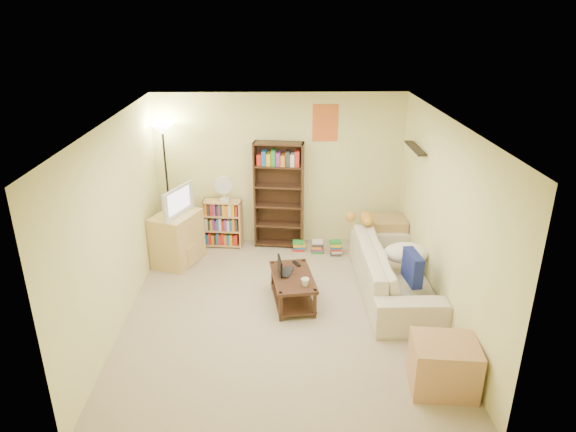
{
  "coord_description": "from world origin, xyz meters",
  "views": [
    {
      "loc": [
        -0.06,
        -5.77,
        3.69
      ],
      "look_at": [
        0.1,
        0.75,
        1.05
      ],
      "focal_mm": 32.0,
      "sensor_mm": 36.0,
      "label": 1
    }
  ],
  "objects_px": {
    "side_table": "(387,235)",
    "short_bookshelf": "(223,223)",
    "mug": "(305,282)",
    "end_cabinet": "(444,365)",
    "coffee_table": "(293,285)",
    "floor_lamp": "(164,151)",
    "tall_bookshelf": "(279,193)",
    "laptop": "(290,272)",
    "television": "(174,201)",
    "sofa": "(394,271)",
    "tabby_cat": "(364,218)",
    "tv_stand": "(177,238)",
    "desk_fan": "(224,188)"
  },
  "relations": [
    {
      "from": "side_table",
      "to": "short_bookshelf",
      "type": "bearing_deg",
      "value": 172.75
    },
    {
      "from": "mug",
      "to": "end_cabinet",
      "type": "height_order",
      "value": "end_cabinet"
    },
    {
      "from": "coffee_table",
      "to": "floor_lamp",
      "type": "xyz_separation_m",
      "value": [
        -1.95,
        1.84,
        1.37
      ]
    },
    {
      "from": "end_cabinet",
      "to": "mug",
      "type": "bearing_deg",
      "value": 133.33
    },
    {
      "from": "tall_bookshelf",
      "to": "short_bookshelf",
      "type": "distance_m",
      "value": 1.07
    },
    {
      "from": "short_bookshelf",
      "to": "laptop",
      "type": "bearing_deg",
      "value": -52.68
    },
    {
      "from": "side_table",
      "to": "television",
      "type": "bearing_deg",
      "value": -175.77
    },
    {
      "from": "laptop",
      "to": "television",
      "type": "height_order",
      "value": "television"
    },
    {
      "from": "sofa",
      "to": "floor_lamp",
      "type": "bearing_deg",
      "value": 64.82
    },
    {
      "from": "coffee_table",
      "to": "tall_bookshelf",
      "type": "height_order",
      "value": "tall_bookshelf"
    },
    {
      "from": "coffee_table",
      "to": "short_bookshelf",
      "type": "xyz_separation_m",
      "value": [
        -1.09,
        1.84,
        0.14
      ]
    },
    {
      "from": "tabby_cat",
      "to": "short_bookshelf",
      "type": "bearing_deg",
      "value": 162.4
    },
    {
      "from": "tv_stand",
      "to": "tall_bookshelf",
      "type": "relative_size",
      "value": 0.46
    },
    {
      "from": "short_bookshelf",
      "to": "tv_stand",
      "type": "bearing_deg",
      "value": -131.57
    },
    {
      "from": "sofa",
      "to": "television",
      "type": "height_order",
      "value": "television"
    },
    {
      "from": "floor_lamp",
      "to": "tall_bookshelf",
      "type": "bearing_deg",
      "value": 0.0
    },
    {
      "from": "short_bookshelf",
      "to": "end_cabinet",
      "type": "relative_size",
      "value": 1.22
    },
    {
      "from": "television",
      "to": "short_bookshelf",
      "type": "xyz_separation_m",
      "value": [
        0.65,
        0.58,
        -0.62
      ]
    },
    {
      "from": "side_table",
      "to": "floor_lamp",
      "type": "bearing_deg",
      "value": 174.5
    },
    {
      "from": "tall_bookshelf",
      "to": "side_table",
      "type": "bearing_deg",
      "value": -2.98
    },
    {
      "from": "sofa",
      "to": "short_bookshelf",
      "type": "bearing_deg",
      "value": 57.74
    },
    {
      "from": "tabby_cat",
      "to": "desk_fan",
      "type": "xyz_separation_m",
      "value": [
        -2.16,
        0.66,
        0.27
      ]
    },
    {
      "from": "tabby_cat",
      "to": "side_table",
      "type": "relative_size",
      "value": 0.86
    },
    {
      "from": "coffee_table",
      "to": "television",
      "type": "xyz_separation_m",
      "value": [
        -1.74,
        1.25,
        0.76
      ]
    },
    {
      "from": "mug",
      "to": "desk_fan",
      "type": "xyz_separation_m",
      "value": [
        -1.2,
        2.06,
        0.57
      ]
    },
    {
      "from": "tv_stand",
      "to": "laptop",
      "type": "bearing_deg",
      "value": -11.57
    },
    {
      "from": "mug",
      "to": "floor_lamp",
      "type": "height_order",
      "value": "floor_lamp"
    },
    {
      "from": "tv_stand",
      "to": "end_cabinet",
      "type": "bearing_deg",
      "value": -19.18
    },
    {
      "from": "television",
      "to": "end_cabinet",
      "type": "xyz_separation_m",
      "value": [
        3.24,
        -2.95,
        -0.75
      ]
    },
    {
      "from": "laptop",
      "to": "tv_stand",
      "type": "distance_m",
      "value": 2.07
    },
    {
      "from": "tv_stand",
      "to": "coffee_table",
      "type": "bearing_deg",
      "value": -12.58
    },
    {
      "from": "floor_lamp",
      "to": "end_cabinet",
      "type": "bearing_deg",
      "value": -45.71
    },
    {
      "from": "tabby_cat",
      "to": "mug",
      "type": "relative_size",
      "value": 3.68
    },
    {
      "from": "tall_bookshelf",
      "to": "floor_lamp",
      "type": "bearing_deg",
      "value": -171.94
    },
    {
      "from": "tabby_cat",
      "to": "mug",
      "type": "height_order",
      "value": "tabby_cat"
    },
    {
      "from": "desk_fan",
      "to": "side_table",
      "type": "relative_size",
      "value": 0.69
    },
    {
      "from": "television",
      "to": "desk_fan",
      "type": "distance_m",
      "value": 0.88
    },
    {
      "from": "laptop",
      "to": "tall_bookshelf",
      "type": "xyz_separation_m",
      "value": [
        -0.13,
        1.76,
        0.5
      ]
    },
    {
      "from": "sofa",
      "to": "television",
      "type": "xyz_separation_m",
      "value": [
        -3.14,
        1.0,
        0.69
      ]
    },
    {
      "from": "short_bookshelf",
      "to": "sofa",
      "type": "bearing_deg",
      "value": -25.98
    },
    {
      "from": "television",
      "to": "short_bookshelf",
      "type": "height_order",
      "value": "television"
    },
    {
      "from": "laptop",
      "to": "tall_bookshelf",
      "type": "relative_size",
      "value": 0.21
    },
    {
      "from": "tabby_cat",
      "to": "tv_stand",
      "type": "relative_size",
      "value": 0.65
    },
    {
      "from": "tv_stand",
      "to": "tall_bookshelf",
      "type": "distance_m",
      "value": 1.76
    },
    {
      "from": "floor_lamp",
      "to": "side_table",
      "type": "xyz_separation_m",
      "value": [
        3.52,
        -0.34,
        -1.33
      ]
    },
    {
      "from": "sofa",
      "to": "end_cabinet",
      "type": "xyz_separation_m",
      "value": [
        0.1,
        -1.95,
        -0.06
      ]
    },
    {
      "from": "tv_stand",
      "to": "short_bookshelf",
      "type": "bearing_deg",
      "value": 65.18
    },
    {
      "from": "desk_fan",
      "to": "floor_lamp",
      "type": "bearing_deg",
      "value": 177.31
    },
    {
      "from": "television",
      "to": "coffee_table",
      "type": "bearing_deg",
      "value": -102.58
    },
    {
      "from": "laptop",
      "to": "desk_fan",
      "type": "distance_m",
      "value": 2.09
    }
  ]
}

